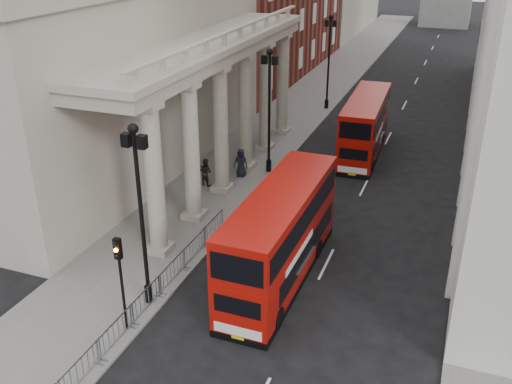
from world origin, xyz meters
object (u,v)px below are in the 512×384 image
object	(u,v)px
bus_near	(281,234)
lamp_post_mid	(269,103)
bus_far	(365,125)
pedestrian_a	(219,167)
lamp_post_north	(329,56)
traffic_light	(120,268)
lamp_post_south	(140,205)
pedestrian_c	(241,163)
pedestrian_b	(205,172)

from	to	relation	value
bus_near	lamp_post_mid	bearing A→B (deg)	112.42
bus_far	pedestrian_a	xyz separation A→B (m)	(-7.89, -8.42, -1.23)
lamp_post_north	bus_near	xyz separation A→B (m)	(4.79, -27.96, -2.55)
lamp_post_north	traffic_light	distance (m)	34.07
lamp_post_south	pedestrian_c	size ratio (longest dim) A/B	4.34
lamp_post_mid	pedestrian_b	size ratio (longest dim) A/B	4.58
bus_far	pedestrian_b	world-z (taller)	bus_far
lamp_post_south	lamp_post_mid	world-z (taller)	same
bus_near	lamp_post_south	bearing A→B (deg)	-139.30
pedestrian_b	pedestrian_a	bearing A→B (deg)	-101.98
lamp_post_south	pedestrian_a	bearing A→B (deg)	100.72
traffic_light	bus_near	bearing A→B (deg)	52.24
bus_near	pedestrian_b	xyz separation A→B (m)	(-7.84, 8.36, -1.33)
lamp_post_south	pedestrian_c	bearing A→B (deg)	95.67
lamp_post_south	lamp_post_north	distance (m)	32.00
lamp_post_mid	pedestrian_c	size ratio (longest dim) A/B	4.34
lamp_post_south	lamp_post_north	world-z (taller)	same
traffic_light	lamp_post_mid	bearing A→B (deg)	90.32
pedestrian_a	pedestrian_c	size ratio (longest dim) A/B	0.91
lamp_post_south	bus_far	size ratio (longest dim) A/B	0.84
bus_far	pedestrian_c	bearing A→B (deg)	-134.96
pedestrian_a	pedestrian_b	distance (m)	1.20
bus_far	pedestrian_b	bearing A→B (deg)	-133.82
bus_far	traffic_light	bearing A→B (deg)	-104.77
pedestrian_a	lamp_post_south	bearing A→B (deg)	-98.31
lamp_post_south	lamp_post_mid	bearing A→B (deg)	90.00
lamp_post_mid	pedestrian_a	distance (m)	5.30
lamp_post_north	pedestrian_b	world-z (taller)	lamp_post_north
pedestrian_a	pedestrian_b	bearing A→B (deg)	-133.35
pedestrian_c	lamp_post_south	bearing A→B (deg)	-88.57
pedestrian_a	pedestrian_c	xyz separation A→B (m)	(1.11, 1.03, 0.08)
lamp_post_mid	bus_near	xyz separation A→B (m)	(4.79, -11.96, -2.55)
lamp_post_south	bus_near	xyz separation A→B (m)	(4.79, 4.04, -2.55)
pedestrian_a	pedestrian_b	xyz separation A→B (m)	(-0.49, -1.09, 0.03)
lamp_post_south	bus_far	xyz separation A→B (m)	(5.34, 21.92, -2.68)
bus_far	pedestrian_c	xyz separation A→B (m)	(-6.78, -7.39, -1.15)
lamp_post_north	pedestrian_c	size ratio (longest dim) A/B	4.34
lamp_post_north	traffic_light	world-z (taller)	lamp_post_north
traffic_light	pedestrian_c	size ratio (longest dim) A/B	2.25
lamp_post_mid	lamp_post_north	size ratio (longest dim) A/B	1.00
lamp_post_north	traffic_light	size ratio (longest dim) A/B	1.93
traffic_light	pedestrian_a	xyz separation A→B (m)	(-2.66, 15.51, -2.11)
lamp_post_south	pedestrian_a	world-z (taller)	lamp_post_south
traffic_light	bus_far	xyz separation A→B (m)	(5.24, 23.94, -0.88)
bus_near	pedestrian_a	xyz separation A→B (m)	(-7.35, 9.45, -1.36)
lamp_post_south	lamp_post_north	bearing A→B (deg)	90.00
lamp_post_north	bus_far	world-z (taller)	lamp_post_north
pedestrian_b	lamp_post_south	bearing A→B (deg)	116.15
bus_near	pedestrian_c	bearing A→B (deg)	121.32
lamp_post_mid	bus_far	world-z (taller)	lamp_post_mid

